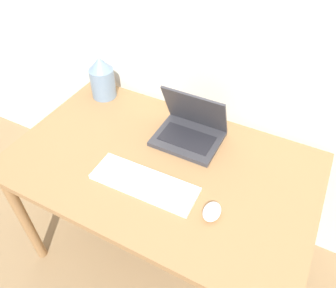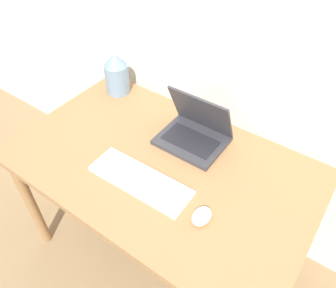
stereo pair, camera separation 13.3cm
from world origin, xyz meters
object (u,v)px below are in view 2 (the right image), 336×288
object	(u,v)px
mouse	(202,216)
vase	(117,73)
keyboard	(141,181)
laptop	(195,131)

from	to	relation	value
mouse	vase	size ratio (longest dim) A/B	0.41
keyboard	vase	world-z (taller)	vase
keyboard	mouse	world-z (taller)	mouse
laptop	mouse	bearing A→B (deg)	-54.53
keyboard	mouse	size ratio (longest dim) A/B	4.77
mouse	vase	distance (m)	0.90
keyboard	vase	bearing A→B (deg)	139.49
laptop	vase	distance (m)	0.55
keyboard	vase	distance (m)	0.67
keyboard	vase	size ratio (longest dim) A/B	1.93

